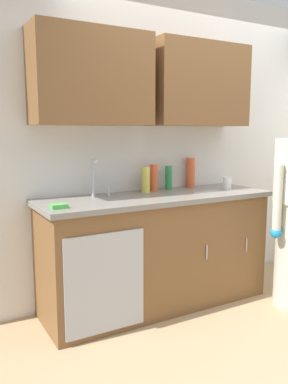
{
  "coord_description": "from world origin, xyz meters",
  "views": [
    {
      "loc": [
        -2.22,
        -2.04,
        1.46
      ],
      "look_at": [
        -0.75,
        0.55,
        1.0
      ],
      "focal_mm": 37.34,
      "sensor_mm": 36.0,
      "label": 1
    }
  ],
  "objects_px": {
    "sink": "(105,201)",
    "knife_on_counter": "(205,192)",
    "bottle_soap": "(169,178)",
    "sponge": "(59,206)",
    "bottle_water_short": "(190,173)",
    "bottle_cleaner_spray": "(154,178)",
    "cup_by_sink": "(227,183)",
    "bottle_water_tall": "(146,180)"
  },
  "relations": [
    {
      "from": "sink",
      "to": "knife_on_counter",
      "type": "distance_m",
      "value": 0.9
    },
    {
      "from": "bottle_soap",
      "to": "sponge",
      "type": "height_order",
      "value": "bottle_soap"
    },
    {
      "from": "bottle_water_short",
      "to": "knife_on_counter",
      "type": "relative_size",
      "value": 1.13
    },
    {
      "from": "bottle_water_short",
      "to": "knife_on_counter",
      "type": "distance_m",
      "value": 0.34
    },
    {
      "from": "bottle_cleaner_spray",
      "to": "bottle_water_short",
      "type": "xyz_separation_m",
      "value": [
        0.41,
        0.03,
        0.02
      ]
    },
    {
      "from": "bottle_cleaner_spray",
      "to": "bottle_soap",
      "type": "bearing_deg",
      "value": 3.56
    },
    {
      "from": "bottle_cleaner_spray",
      "to": "sponge",
      "type": "bearing_deg",
      "value": -159.36
    },
    {
      "from": "bottle_soap",
      "to": "sink",
      "type": "bearing_deg",
      "value": -163.78
    },
    {
      "from": "bottle_cleaner_spray",
      "to": "cup_by_sink",
      "type": "bearing_deg",
      "value": -20.87
    },
    {
      "from": "cup_by_sink",
      "to": "bottle_cleaner_spray",
      "type": "bearing_deg",
      "value": 159.13
    },
    {
      "from": "bottle_water_tall",
      "to": "cup_by_sink",
      "type": "relative_size",
      "value": 2.02
    },
    {
      "from": "bottle_water_tall",
      "to": "bottle_soap",
      "type": "xyz_separation_m",
      "value": [
        0.26,
        0.05,
        -0.0
      ]
    },
    {
      "from": "bottle_water_tall",
      "to": "knife_on_counter",
      "type": "xyz_separation_m",
      "value": [
        0.45,
        -0.24,
        -0.11
      ]
    },
    {
      "from": "cup_by_sink",
      "to": "bottle_water_tall",
      "type": "bearing_deg",
      "value": 164.65
    },
    {
      "from": "sink",
      "to": "bottle_cleaner_spray",
      "type": "relative_size",
      "value": 2.17
    },
    {
      "from": "sink",
      "to": "sponge",
      "type": "relative_size",
      "value": 4.55
    },
    {
      "from": "bottle_cleaner_spray",
      "to": "cup_by_sink",
      "type": "relative_size",
      "value": 2.15
    },
    {
      "from": "sink",
      "to": "bottle_cleaner_spray",
      "type": "distance_m",
      "value": 0.6
    },
    {
      "from": "bottle_cleaner_spray",
      "to": "sink",
      "type": "bearing_deg",
      "value": -160.37
    },
    {
      "from": "bottle_water_tall",
      "to": "sponge",
      "type": "bearing_deg",
      "value": -159.23
    },
    {
      "from": "bottle_cleaner_spray",
      "to": "cup_by_sink",
      "type": "distance_m",
      "value": 0.67
    },
    {
      "from": "bottle_water_short",
      "to": "bottle_water_tall",
      "type": "bearing_deg",
      "value": -172.48
    },
    {
      "from": "bottle_soap",
      "to": "cup_by_sink",
      "type": "bearing_deg",
      "value": -28.02
    },
    {
      "from": "bottle_water_short",
      "to": "cup_by_sink",
      "type": "height_order",
      "value": "bottle_water_short"
    },
    {
      "from": "bottle_soap",
      "to": "bottle_water_short",
      "type": "xyz_separation_m",
      "value": [
        0.25,
        0.02,
        0.03
      ]
    },
    {
      "from": "bottle_water_short",
      "to": "sponge",
      "type": "height_order",
      "value": "bottle_water_short"
    },
    {
      "from": "sponge",
      "to": "bottle_soap",
      "type": "bearing_deg",
      "value": 18.39
    },
    {
      "from": "sink",
      "to": "knife_on_counter",
      "type": "xyz_separation_m",
      "value": [
        0.89,
        -0.08,
        0.02
      ]
    },
    {
      "from": "cup_by_sink",
      "to": "knife_on_counter",
      "type": "relative_size",
      "value": 0.45
    },
    {
      "from": "bottle_cleaner_spray",
      "to": "cup_by_sink",
      "type": "xyz_separation_m",
      "value": [
        0.62,
        -0.24,
        -0.06
      ]
    },
    {
      "from": "bottle_water_short",
      "to": "bottle_cleaner_spray",
      "type": "bearing_deg",
      "value": -175.73
    },
    {
      "from": "sink",
      "to": "bottle_water_tall",
      "type": "bearing_deg",
      "value": 19.63
    },
    {
      "from": "sink",
      "to": "bottle_cleaner_spray",
      "type": "height_order",
      "value": "sink"
    },
    {
      "from": "bottle_cleaner_spray",
      "to": "knife_on_counter",
      "type": "relative_size",
      "value": 0.96
    },
    {
      "from": "bottle_water_tall",
      "to": "bottle_soap",
      "type": "relative_size",
      "value": 1.03
    },
    {
      "from": "sink",
      "to": "bottle_water_tall",
      "type": "distance_m",
      "value": 0.49
    },
    {
      "from": "bottle_soap",
      "to": "sponge",
      "type": "relative_size",
      "value": 1.91
    },
    {
      "from": "bottle_water_tall",
      "to": "knife_on_counter",
      "type": "distance_m",
      "value": 0.52
    },
    {
      "from": "sink",
      "to": "bottle_water_tall",
      "type": "xyz_separation_m",
      "value": [
        0.44,
        0.16,
        0.12
      ]
    },
    {
      "from": "bottle_water_short",
      "to": "sink",
      "type": "bearing_deg",
      "value": -166.72
    },
    {
      "from": "bottle_water_tall",
      "to": "sink",
      "type": "bearing_deg",
      "value": -160.37
    },
    {
      "from": "bottle_water_tall",
      "to": "sponge",
      "type": "height_order",
      "value": "bottle_water_tall"
    }
  ]
}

